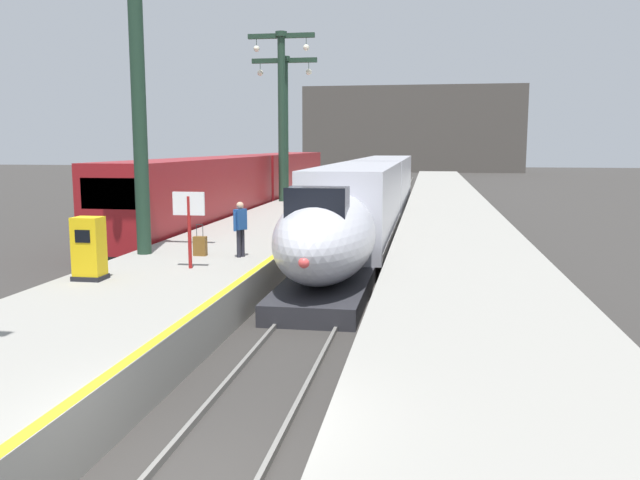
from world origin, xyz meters
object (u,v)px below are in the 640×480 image
Objects in this scene: rolling_suitcase at (200,246)px; station_column_mid at (138,75)px; departure_info_board at (189,214)px; station_column_distant at (285,114)px; passenger_near_edge at (240,225)px; regional_train_adjacent at (250,183)px; highspeed_train_main at (372,194)px; station_column_far at (282,102)px; ticket_machine_yellow at (89,251)px.

station_column_mid is at bearing 177.91° from rolling_suitcase.
station_column_mid is 5.06m from departure_info_board.
passenger_near_edge is (3.16, -20.76, -4.27)m from station_column_distant.
station_column_distant is at bearing 98.66° from passenger_near_edge.
regional_train_adjacent is 37.27× the size of rolling_suitcase.
passenger_near_edge is 1.72× the size of rolling_suitcase.
station_column_mid reaches higher than station_column_distant.
regional_train_adjacent reaches higher than highspeed_train_main.
highspeed_train_main is 14.81m from passenger_near_edge.
highspeed_train_main is 4.42× the size of station_column_distant.
passenger_near_edge is at bearing -1.13° from rolling_suitcase.
station_column_distant is 5.14× the size of passenger_near_edge.
highspeed_train_main is at bearing 74.46° from rolling_suitcase.
departure_info_board reaches higher than passenger_near_edge.
highspeed_train_main is 9.62m from station_column_distant.
regional_train_adjacent is 3.66× the size of station_column_far.
station_column_distant is at bearing 95.12° from rolling_suitcase.
station_column_mid is at bearing -90.00° from station_column_far.
station_column_mid is 5.49m from passenger_near_edge.
station_column_distant is at bearing 6.70° from regional_train_adjacent.
rolling_suitcase is at bearing -84.88° from station_column_distant.
station_column_mid is 20.66m from station_column_distant.
highspeed_train_main is 16.28m from station_column_mid.
station_column_mid reaches higher than passenger_near_edge.
station_column_mid is 5.50m from rolling_suitcase.
station_column_mid reaches higher than regional_train_adjacent.
station_column_mid is at bearing 137.39° from departure_info_board.
highspeed_train_main is 9.47m from station_column_far.
rolling_suitcase is at bearing 69.13° from ticket_machine_yellow.
station_column_far is at bearing -90.00° from station_column_distant.
station_column_distant reaches higher than departure_info_board.
regional_train_adjacent is 24.56m from ticket_machine_yellow.
regional_train_adjacent is 21.19m from passenger_near_edge.
station_column_far reaches higher than highspeed_train_main.
ticket_machine_yellow is 0.75× the size of departure_info_board.
regional_train_adjacent is at bearing 96.15° from station_column_mid.
station_column_distant reaches higher than ticket_machine_yellow.
station_column_far is at bearing -14.18° from regional_train_adjacent.
station_column_far is (0.00, 19.85, 0.48)m from station_column_mid.
highspeed_train_main is 15.09m from rolling_suitcase.
station_column_distant reaches higher than highspeed_train_main.
station_column_mid is 5.38× the size of passenger_near_edge.
highspeed_train_main is at bearing -36.26° from regional_train_adjacent.
station_column_far reaches higher than rolling_suitcase.
departure_info_board is (2.30, -2.12, -3.97)m from station_column_mid.
passenger_near_edge is (3.16, -0.09, -4.49)m from station_column_mid.
highspeed_train_main is 10.05m from regional_train_adjacent.
station_column_far is 20.79m from rolling_suitcase.
station_column_distant is (-0.00, 0.81, -0.70)m from station_column_far.
ticket_machine_yellow is (0.35, -23.87, -5.22)m from station_column_far.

